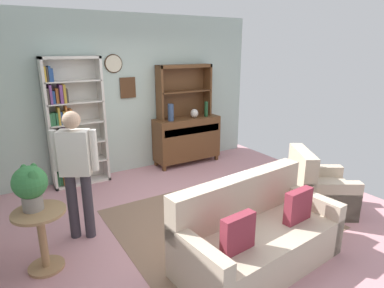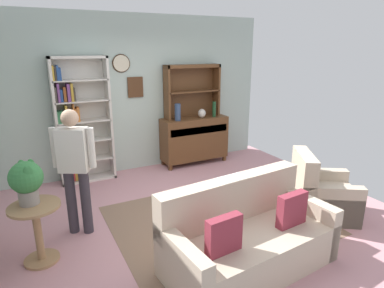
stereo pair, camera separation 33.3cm
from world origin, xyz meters
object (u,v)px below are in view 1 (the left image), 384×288
Objects in this scene: bookshelf at (71,125)px; bottle_wine at (206,109)px; sideboard_hutch at (184,84)px; vase_tall at (171,112)px; person_reading at (76,167)px; couch_floral at (256,236)px; vase_round at (194,113)px; book_stack at (243,195)px; plant_stand at (42,233)px; sideboard at (187,138)px; armchair_floral at (318,191)px; coffee_table at (230,202)px; potted_plant_large at (30,184)px.

bookshelf is 2.52m from bottle_wine.
sideboard_hutch is 3.51× the size of vase_tall.
couch_floral is at bearing -45.52° from person_reading.
vase_round is 0.73× the size of book_stack.
book_stack is (2.27, -0.46, 0.05)m from plant_stand.
vase_tall is (1.74, -0.16, 0.05)m from bookshelf.
sideboard is 0.69m from bottle_wine.
plant_stand is at bearing -139.79° from person_reading.
sideboard_hutch reaches higher than armchair_floral.
sideboard is 0.70× the size of couch_floral.
person_reading is at bearing 134.48° from couch_floral.
bookshelf is 1.91× the size of sideboard_hutch.
bottle_wine is 0.45× the size of plant_stand.
bottle_wine is 0.19× the size of person_reading.
book_stack reaches higher than coffee_table.
potted_plant_large is at bearing -150.68° from bottle_wine.
bookshelf is 6.70× the size of vase_tall.
potted_plant_large is at bearing 168.85° from armchair_floral.
vase_round is at bearing 68.46° from coffee_table.
sideboard_hutch reaches higher than coffee_table.
vase_round is at bearing 32.68° from plant_stand.
sideboard_hutch is (0.00, 0.11, 1.05)m from sideboard.
book_stack is at bearing -12.65° from potted_plant_large.
vase_round is 3.69m from plant_stand.
armchair_floral is at bearing -78.18° from sideboard.
plant_stand is (-0.81, -2.12, -0.61)m from bookshelf.
sideboard is 1.62× the size of coffee_table.
person_reading is at bearing -100.72° from bookshelf.
sideboard is 2.74m from armchair_floral.
person_reading is at bearing 40.21° from plant_stand.
book_stack is at bearing -108.19° from vase_round.
bookshelf is at bearing 109.51° from couch_floral.
bookshelf is 1.12× the size of couch_floral.
sideboard_hutch is at bearing 126.48° from vase_round.
couch_floral is at bearing -70.49° from bookshelf.
bookshelf reaches higher than plant_stand.
armchair_floral is at bearing -10.33° from plant_stand.
vase_tall is 3.18m from couch_floral.
armchair_floral is at bearing -80.65° from vase_round.
couch_floral is (-1.39, -3.01, -0.76)m from bottle_wine.
plant_stand is at bearing 151.11° from couch_floral.
vase_tall is 3.28m from plant_stand.
vase_round is at bearing 175.05° from bottle_wine.
vase_tall is 0.47× the size of plant_stand.
bookshelf is 3.92m from armchair_floral.
potted_plant_large is (-2.97, -1.98, 0.43)m from sideboard.
coffee_table is at bearing 168.88° from armchair_floral.
book_stack is at bearing -11.42° from plant_stand.
plant_stand is 0.81m from person_reading.
sideboard_hutch is 4.75× the size of book_stack.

